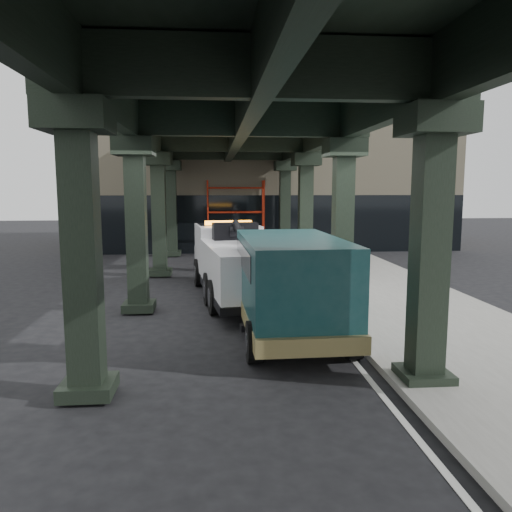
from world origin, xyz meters
name	(u,v)px	position (x,y,z in m)	size (l,w,h in m)	color
ground	(261,328)	(0.00, 0.00, 0.00)	(90.00, 90.00, 0.00)	black
sidewalk	(402,304)	(4.50, 2.00, 0.07)	(5.00, 40.00, 0.15)	gray
lane_stripe	(311,308)	(1.70, 2.00, 0.01)	(0.12, 38.00, 0.01)	silver
viaduct	(241,122)	(-0.40, 2.00, 5.46)	(7.40, 32.00, 6.40)	black
building	(263,182)	(2.00, 20.00, 4.00)	(22.00, 10.00, 8.00)	#C6B793
scaffolding	(236,216)	(0.00, 14.64, 2.11)	(3.08, 0.88, 4.00)	#B4220E
tow_truck	(237,260)	(-0.45, 3.74, 1.25)	(3.13, 8.03, 2.57)	black
towed_van	(288,282)	(0.60, -0.58, 1.32)	(2.56, 6.09, 2.45)	#10383A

